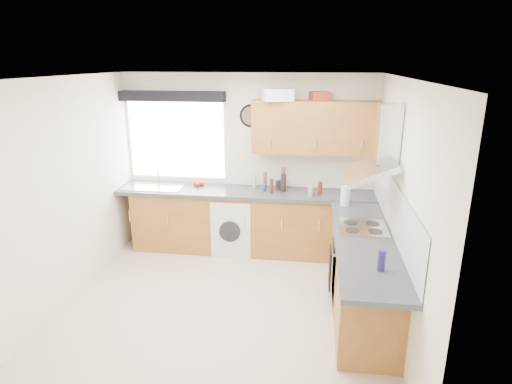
# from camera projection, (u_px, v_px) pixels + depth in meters

# --- Properties ---
(ground_plane) EXTENTS (3.60, 3.60, 0.00)m
(ground_plane) POSITION_uv_depth(u_px,v_px,m) (224.00, 306.00, 4.84)
(ground_plane) COLOR beige
(ceiling) EXTENTS (3.60, 3.60, 0.02)m
(ceiling) POSITION_uv_depth(u_px,v_px,m) (218.00, 78.00, 4.10)
(ceiling) COLOR white
(ceiling) RESTS_ON wall_back
(wall_back) EXTENTS (3.60, 0.02, 2.50)m
(wall_back) POSITION_uv_depth(u_px,v_px,m) (248.00, 162.00, 6.17)
(wall_back) COLOR silver
(wall_back) RESTS_ON ground_plane
(wall_front) EXTENTS (3.60, 0.02, 2.50)m
(wall_front) POSITION_uv_depth(u_px,v_px,m) (162.00, 288.00, 2.76)
(wall_front) COLOR silver
(wall_front) RESTS_ON ground_plane
(wall_left) EXTENTS (0.02, 3.60, 2.50)m
(wall_left) POSITION_uv_depth(u_px,v_px,m) (61.00, 194.00, 4.70)
(wall_left) COLOR silver
(wall_left) RESTS_ON ground_plane
(wall_right) EXTENTS (0.02, 3.60, 2.50)m
(wall_right) POSITION_uv_depth(u_px,v_px,m) (399.00, 209.00, 4.23)
(wall_right) COLOR silver
(wall_right) RESTS_ON ground_plane
(window) EXTENTS (1.40, 0.02, 1.10)m
(window) POSITION_uv_depth(u_px,v_px,m) (176.00, 140.00, 6.21)
(window) COLOR silver
(window) RESTS_ON wall_back
(window_blind) EXTENTS (1.50, 0.18, 0.14)m
(window_blind) POSITION_uv_depth(u_px,v_px,m) (172.00, 96.00, 5.94)
(window_blind) COLOR black
(window_blind) RESTS_ON wall_back
(splashback) EXTENTS (0.01, 3.00, 0.54)m
(splashback) POSITION_uv_depth(u_px,v_px,m) (392.00, 206.00, 4.54)
(splashback) COLOR white
(splashback) RESTS_ON wall_right
(base_cab_back) EXTENTS (3.00, 0.58, 0.86)m
(base_cab_back) POSITION_uv_depth(u_px,v_px,m) (238.00, 222.00, 6.15)
(base_cab_back) COLOR brown
(base_cab_back) RESTS_ON ground_plane
(base_cab_corner) EXTENTS (0.60, 0.60, 0.86)m
(base_cab_corner) POSITION_uv_depth(u_px,v_px,m) (351.00, 228.00, 5.93)
(base_cab_corner) COLOR brown
(base_cab_corner) RESTS_ON ground_plane
(base_cab_right) EXTENTS (0.58, 2.10, 0.86)m
(base_cab_right) POSITION_uv_depth(u_px,v_px,m) (362.00, 274.00, 4.65)
(base_cab_right) COLOR brown
(base_cab_right) RESTS_ON ground_plane
(worktop_back) EXTENTS (3.60, 0.62, 0.05)m
(worktop_back) POSITION_uv_depth(u_px,v_px,m) (245.00, 192.00, 5.99)
(worktop_back) COLOR #303136
(worktop_back) RESTS_ON base_cab_back
(worktop_right) EXTENTS (0.62, 2.42, 0.05)m
(worktop_right) POSITION_uv_depth(u_px,v_px,m) (365.00, 241.00, 4.38)
(worktop_right) COLOR #303136
(worktop_right) RESTS_ON base_cab_right
(sink) EXTENTS (0.84, 0.46, 0.10)m
(sink) POSITION_uv_depth(u_px,v_px,m) (154.00, 184.00, 6.15)
(sink) COLOR silver
(sink) RESTS_ON worktop_back
(oven) EXTENTS (0.56, 0.58, 0.85)m
(oven) POSITION_uv_depth(u_px,v_px,m) (359.00, 268.00, 4.80)
(oven) COLOR black
(oven) RESTS_ON ground_plane
(hob_plate) EXTENTS (0.52, 0.52, 0.01)m
(hob_plate) POSITION_uv_depth(u_px,v_px,m) (363.00, 228.00, 4.65)
(hob_plate) COLOR silver
(hob_plate) RESTS_ON worktop_right
(extractor_hood) EXTENTS (0.52, 0.78, 0.66)m
(extractor_hood) POSITION_uv_depth(u_px,v_px,m) (379.00, 151.00, 4.39)
(extractor_hood) COLOR silver
(extractor_hood) RESTS_ON wall_right
(upper_cabinets) EXTENTS (1.70, 0.35, 0.70)m
(upper_cabinets) POSITION_uv_depth(u_px,v_px,m) (316.00, 127.00, 5.72)
(upper_cabinets) COLOR brown
(upper_cabinets) RESTS_ON wall_back
(washing_machine) EXTENTS (0.57, 0.55, 0.81)m
(washing_machine) POSITION_uv_depth(u_px,v_px,m) (234.00, 224.00, 6.13)
(washing_machine) COLOR silver
(washing_machine) RESTS_ON ground_plane
(wall_clock) EXTENTS (0.32, 0.04, 0.32)m
(wall_clock) POSITION_uv_depth(u_px,v_px,m) (251.00, 116.00, 5.95)
(wall_clock) COLOR black
(wall_clock) RESTS_ON wall_back
(casserole) EXTENTS (0.44, 0.38, 0.16)m
(casserole) POSITION_uv_depth(u_px,v_px,m) (278.00, 95.00, 5.56)
(casserole) COLOR silver
(casserole) RESTS_ON upper_cabinets
(storage_box) EXTENTS (0.29, 0.27, 0.11)m
(storage_box) POSITION_uv_depth(u_px,v_px,m) (320.00, 96.00, 5.68)
(storage_box) COLOR #B73322
(storage_box) RESTS_ON upper_cabinets
(utensil_pot) EXTENTS (0.11, 0.11, 0.13)m
(utensil_pot) POSITION_uv_depth(u_px,v_px,m) (283.00, 184.00, 6.09)
(utensil_pot) COLOR #736153
(utensil_pot) RESTS_ON worktop_back
(kitchen_roll) EXTENTS (0.12, 0.12, 0.25)m
(kitchen_roll) POSITION_uv_depth(u_px,v_px,m) (345.00, 196.00, 5.35)
(kitchen_roll) COLOR silver
(kitchen_roll) RESTS_ON worktop_right
(tomato_cluster) EXTENTS (0.15, 0.15, 0.07)m
(tomato_cluster) POSITION_uv_depth(u_px,v_px,m) (199.00, 184.00, 6.21)
(tomato_cluster) COLOR red
(tomato_cluster) RESTS_ON worktop_back
(jar_0) EXTENTS (0.08, 0.08, 0.09)m
(jar_0) POSITION_uv_depth(u_px,v_px,m) (278.00, 186.00, 6.04)
(jar_0) COLOR black
(jar_0) RESTS_ON worktop_back
(jar_1) EXTENTS (0.07, 0.07, 0.12)m
(jar_1) POSITION_uv_depth(u_px,v_px,m) (311.00, 192.00, 5.73)
(jar_1) COLOR #A1978A
(jar_1) RESTS_ON worktop_back
(jar_2) EXTENTS (0.04, 0.04, 0.20)m
(jar_2) POSITION_uv_depth(u_px,v_px,m) (272.00, 186.00, 5.84)
(jar_2) COLOR maroon
(jar_2) RESTS_ON worktop_back
(jar_3) EXTENTS (0.07, 0.07, 0.11)m
(jar_3) POSITION_uv_depth(u_px,v_px,m) (312.00, 190.00, 5.82)
(jar_3) COLOR olive
(jar_3) RESTS_ON worktop_back
(jar_4) EXTENTS (0.04, 0.04, 0.20)m
(jar_4) POSITION_uv_depth(u_px,v_px,m) (271.00, 186.00, 5.83)
(jar_4) COLOR #34281D
(jar_4) RESTS_ON worktop_back
(jar_5) EXTENTS (0.05, 0.05, 0.24)m
(jar_5) POSITION_uv_depth(u_px,v_px,m) (265.00, 181.00, 6.03)
(jar_5) COLOR brown
(jar_5) RESTS_ON worktop_back
(jar_6) EXTENTS (0.07, 0.07, 0.12)m
(jar_6) POSITION_uv_depth(u_px,v_px,m) (278.00, 184.00, 6.06)
(jar_6) COLOR navy
(jar_6) RESTS_ON worktop_back
(jar_7) EXTENTS (0.06, 0.06, 0.17)m
(jar_7) POSITION_uv_depth(u_px,v_px,m) (320.00, 188.00, 5.82)
(jar_7) COLOR maroon
(jar_7) RESTS_ON worktop_back
(jar_8) EXTENTS (0.07, 0.07, 0.25)m
(jar_8) POSITION_uv_depth(u_px,v_px,m) (283.00, 183.00, 5.90)
(jar_8) COLOR black
(jar_8) RESTS_ON worktop_back
(jar_9) EXTENTS (0.06, 0.06, 0.09)m
(jar_9) POSITION_uv_depth(u_px,v_px,m) (264.00, 188.00, 5.95)
(jar_9) COLOR navy
(jar_9) RESTS_ON worktop_back
(jar_10) EXTENTS (0.05, 0.05, 0.20)m
(jar_10) POSITION_uv_depth(u_px,v_px,m) (254.00, 181.00, 6.11)
(jar_10) COLOR #BAAE9F
(jar_10) RESTS_ON worktop_back
(bottle_0) EXTENTS (0.07, 0.07, 0.19)m
(bottle_0) POSITION_uv_depth(u_px,v_px,m) (381.00, 260.00, 3.70)
(bottle_0) COLOR navy
(bottle_0) RESTS_ON worktop_right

